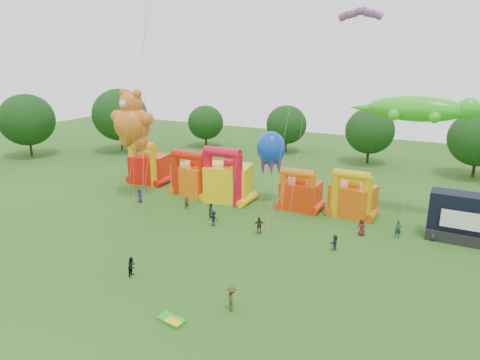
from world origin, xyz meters
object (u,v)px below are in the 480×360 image
at_px(gecko_kite, 414,125).
at_px(spectator_4, 259,225).
at_px(teddy_bear_kite, 132,122).
at_px(bouncy_castle_0, 149,166).
at_px(stage_trailer, 470,219).
at_px(bouncy_castle_2, 228,180).
at_px(octopus_kite, 270,156).
at_px(spectator_0, 140,196).

distance_m(gecko_kite, spectator_4, 20.38).
bearing_deg(teddy_bear_kite, gecko_kite, 15.08).
distance_m(bouncy_castle_0, stage_trailer, 41.88).
height_order(bouncy_castle_0, bouncy_castle_2, bouncy_castle_2).
bearing_deg(spectator_4, bouncy_castle_0, -54.94).
bearing_deg(bouncy_castle_0, bouncy_castle_2, -7.60).
height_order(bouncy_castle_0, octopus_kite, octopus_kite).
xyz_separation_m(teddy_bear_kite, octopus_kite, (16.44, 6.10, -3.89)).
distance_m(teddy_bear_kite, spectator_0, 9.41).
xyz_separation_m(bouncy_castle_0, spectator_0, (4.64, -7.65, -1.54)).
relative_size(stage_trailer, spectator_0, 4.36).
relative_size(teddy_bear_kite, spectator_4, 7.51).
height_order(bouncy_castle_0, spectator_4, bouncy_castle_0).
bearing_deg(gecko_kite, spectator_0, -161.27).
distance_m(stage_trailer, octopus_kite, 22.97).
distance_m(bouncy_castle_0, gecko_kite, 36.30).
bearing_deg(spectator_0, octopus_kite, 29.50).
bearing_deg(stage_trailer, bouncy_castle_0, 177.36).
distance_m(teddy_bear_kite, octopus_kite, 17.96).
xyz_separation_m(gecko_kite, spectator_0, (-30.61, -10.38, -9.75)).
height_order(bouncy_castle_2, spectator_4, bouncy_castle_2).
bearing_deg(octopus_kite, gecko_kite, 9.35).
bearing_deg(stage_trailer, spectator_0, -171.26).
distance_m(stage_trailer, teddy_bear_kite, 39.96).
bearing_deg(spectator_4, octopus_kite, -103.56).
relative_size(teddy_bear_kite, spectator_0, 8.06).
relative_size(bouncy_castle_2, stage_trailer, 0.94).
xyz_separation_m(bouncy_castle_2, spectator_0, (-9.63, -5.75, -1.85)).
relative_size(octopus_kite, spectator_4, 4.85).
relative_size(teddy_bear_kite, gecko_kite, 1.02).
distance_m(spectator_0, spectator_4, 17.91).
relative_size(bouncy_castle_2, spectator_4, 3.82).
relative_size(bouncy_castle_0, bouncy_castle_2, 0.88).
distance_m(bouncy_castle_2, teddy_bear_kite, 14.16).
distance_m(bouncy_castle_2, spectator_4, 11.48).
relative_size(bouncy_castle_2, gecko_kite, 0.52).
height_order(bouncy_castle_0, teddy_bear_kite, teddy_bear_kite).
relative_size(spectator_0, spectator_4, 0.93).
xyz_separation_m(stage_trailer, gecko_kite, (-6.59, 4.66, 8.24)).
bearing_deg(bouncy_castle_2, teddy_bear_kite, -160.31).
distance_m(bouncy_castle_0, octopus_kite, 19.60).
xyz_separation_m(stage_trailer, teddy_bear_kite, (-39.02, -4.08, 7.58)).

